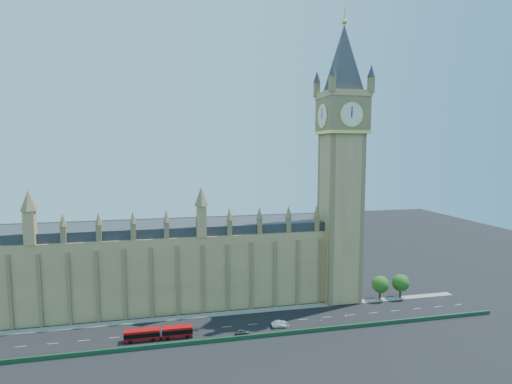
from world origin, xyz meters
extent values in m
plane|color=black|center=(0.00, 0.00, 0.00)|extent=(400.00, 400.00, 0.00)
cube|color=#A88451|center=(-25.00, 22.00, 12.50)|extent=(120.00, 20.00, 25.00)
cube|color=#2D3035|center=(-25.00, 22.00, 26.50)|extent=(120.00, 18.00, 3.00)
cube|color=#A88451|center=(38.00, 14.00, 29.00)|extent=(12.00, 12.00, 58.00)
cube|color=olive|center=(38.00, 14.00, 64.00)|extent=(14.00, 14.00, 12.00)
cylinder|color=silver|center=(38.00, 6.85, 64.00)|extent=(7.20, 0.30, 7.20)
cube|color=#A88451|center=(38.00, 14.00, 71.00)|extent=(14.50, 14.50, 2.00)
pyramid|color=#2D3035|center=(38.00, 14.00, 94.00)|extent=(20.59, 20.59, 22.00)
sphere|color=#F2C64C|center=(38.00, 14.00, 94.80)|extent=(1.80, 1.80, 1.80)
cube|color=#1E4C2D|center=(0.00, -9.00, 0.60)|extent=(160.00, 0.60, 1.20)
cube|color=gray|center=(0.00, 9.50, 0.08)|extent=(160.00, 3.00, 0.16)
cylinder|color=#382619|center=(52.00, 10.00, 2.00)|extent=(0.70, 0.70, 4.00)
sphere|color=#1B4A13|center=(52.00, 10.00, 5.50)|extent=(6.00, 6.00, 6.00)
sphere|color=#1B4A13|center=(52.80, 10.30, 6.10)|extent=(4.38, 4.38, 4.38)
cylinder|color=#382619|center=(60.00, 10.00, 2.00)|extent=(0.70, 0.70, 4.00)
sphere|color=#1B4A13|center=(60.00, 10.00, 5.50)|extent=(6.00, 6.00, 6.00)
sphere|color=#1B4A13|center=(60.80, 10.30, 6.10)|extent=(4.38, 4.38, 4.38)
cube|color=#AC0B0B|center=(-28.16, -3.67, 1.58)|extent=(9.50, 2.73, 3.16)
cube|color=#AC0B0B|center=(-18.58, -3.77, 1.58)|extent=(8.45, 2.72, 3.16)
cube|color=black|center=(-28.16, -3.67, 1.96)|extent=(9.55, 2.78, 1.20)
cube|color=black|center=(-18.58, -3.77, 1.96)|extent=(8.50, 2.77, 1.20)
cylinder|color=black|center=(-23.64, -3.72, 1.42)|extent=(0.86, 2.54, 2.53)
cylinder|color=black|center=(-31.21, -4.95, 0.53)|extent=(1.06, 0.33, 1.05)
cylinder|color=black|center=(-31.18, -2.32, 0.53)|extent=(1.06, 0.33, 1.05)
cylinder|color=black|center=(-25.15, -5.02, 0.53)|extent=(1.06, 0.33, 1.05)
cylinder|color=black|center=(-25.12, -2.39, 0.53)|extent=(1.06, 0.33, 1.05)
cylinder|color=black|center=(-21.29, -5.06, 0.53)|extent=(1.06, 0.33, 1.05)
cylinder|color=black|center=(-21.26, -2.43, 0.53)|extent=(1.06, 0.33, 1.05)
cylinder|color=black|center=(-15.90, -5.12, 0.53)|extent=(1.06, 0.33, 1.05)
cylinder|color=black|center=(-15.88, -2.49, 0.53)|extent=(1.06, 0.33, 1.05)
imported|color=#43454B|center=(-0.30, -5.86, 0.68)|extent=(4.06, 1.83, 1.35)
imported|color=#9FA1A6|center=(11.59, -2.66, 0.79)|extent=(4.98, 2.31, 1.58)
imported|color=silver|center=(11.27, -4.00, 0.66)|extent=(4.63, 2.09, 1.32)
cube|color=black|center=(24.58, -3.08, 0.02)|extent=(0.50, 0.50, 0.04)
cone|color=#F44E0C|center=(24.58, -3.08, 0.38)|extent=(0.55, 0.55, 0.76)
cylinder|color=white|center=(24.58, -3.08, 0.49)|extent=(0.37, 0.37, 0.13)
cube|color=black|center=(33.20, -1.80, 0.02)|extent=(0.36, 0.36, 0.04)
cone|color=#F4350C|center=(33.20, -1.80, 0.31)|extent=(0.40, 0.40, 0.62)
cylinder|color=white|center=(33.20, -1.80, 0.40)|extent=(0.30, 0.30, 0.11)
cube|color=black|center=(14.00, -3.93, 0.02)|extent=(0.53, 0.53, 0.04)
cone|color=orange|center=(14.00, -3.93, 0.36)|extent=(0.58, 0.58, 0.73)
cylinder|color=white|center=(14.00, -3.93, 0.47)|extent=(0.35, 0.35, 0.12)
cube|color=black|center=(34.00, -0.78, 0.02)|extent=(0.55, 0.55, 0.04)
cone|color=orange|center=(34.00, -0.78, 0.36)|extent=(0.60, 0.60, 0.72)
cylinder|color=white|center=(34.00, -0.78, 0.46)|extent=(0.35, 0.35, 0.12)
camera|label=1|loc=(-20.00, -113.56, 52.75)|focal=28.00mm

